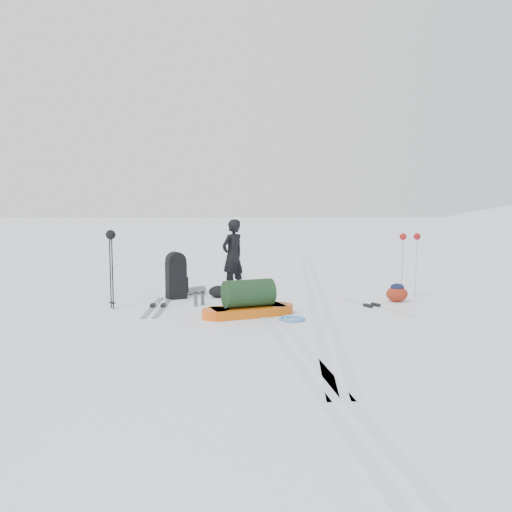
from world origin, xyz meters
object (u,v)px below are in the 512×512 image
object	(u,v)px
skier	(233,256)
pulk_sled	(248,302)
ski_poles_black	(111,244)
expedition_rucksack	(178,277)

from	to	relation	value
skier	pulk_sled	world-z (taller)	skier
skier	ski_poles_black	xyz separation A→B (m)	(-2.29, -1.68, 0.39)
skier	expedition_rucksack	xyz separation A→B (m)	(-1.15, -0.65, -0.36)
ski_poles_black	pulk_sled	bearing A→B (deg)	-19.79
skier	pulk_sled	distance (m)	2.55
expedition_rucksack	ski_poles_black	bearing A→B (deg)	-162.09
skier	pulk_sled	bearing A→B (deg)	50.83
skier	ski_poles_black	size ratio (longest dim) A/B	1.11
pulk_sled	expedition_rucksack	size ratio (longest dim) A/B	1.77
skier	ski_poles_black	distance (m)	2.86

